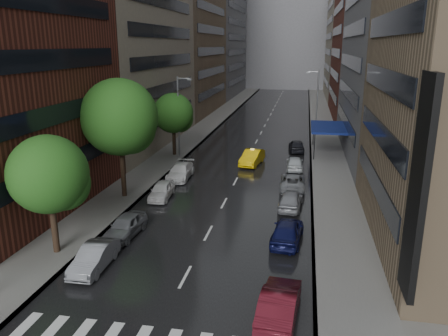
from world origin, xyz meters
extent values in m
plane|color=gray|center=(0.00, 0.00, 0.00)|extent=(220.00, 220.00, 0.00)
cube|color=black|center=(0.00, 50.00, 0.01)|extent=(14.00, 140.00, 0.01)
cube|color=gray|center=(-9.00, 50.00, 0.07)|extent=(4.00, 140.00, 0.15)
cube|color=gray|center=(9.00, 50.00, 0.07)|extent=(4.00, 140.00, 0.15)
cube|color=silver|center=(-6.10, -2.00, 0.01)|extent=(0.55, 2.80, 0.01)
cube|color=silver|center=(-4.70, -2.00, 0.01)|extent=(0.55, 2.80, 0.01)
cube|color=maroon|center=(-15.00, 12.00, 13.00)|extent=(8.00, 20.00, 26.00)
cube|color=gray|center=(-15.00, 36.00, 17.00)|extent=(8.00, 28.00, 34.00)
cube|color=#937A5B|center=(-15.00, 64.00, 11.00)|extent=(8.00, 28.00, 22.00)
cube|color=slate|center=(-15.00, 94.00, 19.00)|extent=(8.00, 32.00, 38.00)
cube|color=slate|center=(15.00, 36.00, 12.00)|extent=(8.00, 28.00, 24.00)
cube|color=maroon|center=(15.00, 64.00, 18.00)|extent=(8.00, 28.00, 36.00)
cube|color=gray|center=(15.00, 94.00, 14.00)|extent=(8.00, 32.00, 28.00)
cube|color=black|center=(11.10, 2.00, 6.50)|extent=(0.30, 2.20, 10.00)
cube|color=slate|center=(0.00, 118.00, 16.00)|extent=(40.00, 14.00, 32.00)
cylinder|color=#382619|center=(-8.60, 5.33, 2.06)|extent=(0.40, 0.40, 4.12)
sphere|color=#1E5116|center=(-8.60, 5.33, 5.15)|extent=(4.71, 4.71, 4.71)
cylinder|color=#382619|center=(-8.60, 15.90, 2.75)|extent=(0.40, 0.40, 5.50)
sphere|color=#1E5116|center=(-8.60, 15.90, 6.87)|extent=(6.28, 6.28, 6.28)
cylinder|color=#382619|center=(-8.60, 30.64, 2.00)|extent=(0.40, 0.40, 4.00)
sphere|color=#1E5116|center=(-8.60, 30.64, 5.01)|extent=(4.58, 4.58, 4.58)
imported|color=yellow|center=(0.82, 28.32, 0.80)|extent=(2.42, 5.08, 1.61)
imported|color=gray|center=(-5.40, 3.98, 0.70)|extent=(1.57, 4.29, 1.41)
imported|color=slate|center=(-5.40, 8.56, 0.73)|extent=(1.98, 4.38, 1.46)
imported|color=white|center=(-5.40, 16.25, 0.69)|extent=(1.88, 4.17, 1.39)
imported|color=white|center=(-5.40, 21.99, 0.71)|extent=(2.10, 4.93, 1.42)
imported|color=#4F0F19|center=(5.40, 1.10, 0.79)|extent=(2.04, 4.92, 1.58)
imported|color=#0D103D|center=(5.40, 9.51, 0.79)|extent=(2.27, 4.80, 1.59)
imported|color=gray|center=(5.40, 15.78, 0.73)|extent=(2.04, 4.40, 1.46)
imported|color=gray|center=(5.40, 20.92, 0.66)|extent=(2.23, 4.76, 1.32)
imported|color=silver|center=(5.40, 27.13, 0.71)|extent=(1.86, 4.26, 1.43)
imported|color=black|center=(5.40, 35.15, 0.74)|extent=(2.13, 4.49, 1.48)
cylinder|color=gray|center=(-7.80, 30.00, 4.65)|extent=(0.18, 0.18, 9.00)
cube|color=gray|center=(-6.40, 30.00, 8.85)|extent=(0.50, 0.22, 0.16)
cylinder|color=gray|center=(7.80, 45.00, 4.65)|extent=(0.18, 0.18, 9.00)
cube|color=gray|center=(6.40, 45.00, 8.85)|extent=(0.50, 0.22, 0.16)
cube|color=navy|center=(9.00, 35.00, 3.15)|extent=(4.00, 8.00, 0.25)
cylinder|color=black|center=(7.40, 31.20, 1.65)|extent=(0.12, 0.12, 3.00)
cylinder|color=black|center=(7.40, 38.80, 1.65)|extent=(0.12, 0.12, 3.00)
camera|label=1|loc=(6.10, -17.07, 12.53)|focal=35.00mm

